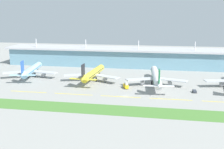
# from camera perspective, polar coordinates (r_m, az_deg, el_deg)

# --- Properties ---
(ground_plane) EXTENTS (600.00, 600.00, 0.00)m
(ground_plane) POSITION_cam_1_polar(r_m,az_deg,el_deg) (196.47, 2.69, -4.38)
(ground_plane) COLOR gray
(terminal_building) EXTENTS (288.00, 34.00, 28.32)m
(terminal_building) POSITION_cam_1_polar(r_m,az_deg,el_deg) (299.31, 5.42, 3.45)
(terminal_building) COLOR #6693A8
(terminal_building) RESTS_ON ground
(airliner_nearest) EXTENTS (48.05, 58.57, 18.90)m
(airliner_nearest) POSITION_cam_1_polar(r_m,az_deg,el_deg) (260.81, -15.93, 0.88)
(airliner_nearest) COLOR #9ED1EA
(airliner_nearest) RESTS_ON ground
(airliner_near_middle) EXTENTS (48.72, 59.21, 18.90)m
(airliner_near_middle) POSITION_cam_1_polar(r_m,az_deg,el_deg) (237.50, -3.87, 0.21)
(airliner_near_middle) COLOR yellow
(airliner_near_middle) RESTS_ON ground
(airliner_far_middle) EXTENTS (48.63, 70.83, 18.90)m
(airliner_far_middle) POSITION_cam_1_polar(r_m,az_deg,el_deg) (226.83, 8.89, -0.51)
(airliner_far_middle) COLOR silver
(airliner_far_middle) RESTS_ON ground
(taxiway_stripe_west) EXTENTS (28.00, 0.70, 0.04)m
(taxiway_stripe_west) POSITION_cam_1_polar(r_m,az_deg,el_deg) (215.27, -16.49, -3.37)
(taxiway_stripe_west) COLOR yellow
(taxiway_stripe_west) RESTS_ON ground
(taxiway_stripe_mid_west) EXTENTS (28.00, 0.70, 0.04)m
(taxiway_stripe_mid_west) POSITION_cam_1_polar(r_m,az_deg,el_deg) (202.60, -7.83, -3.95)
(taxiway_stripe_mid_west) COLOR yellow
(taxiway_stripe_mid_west) RESTS_ON ground
(taxiway_stripe_centre) EXTENTS (28.00, 0.70, 0.04)m
(taxiway_stripe_centre) POSITION_cam_1_polar(r_m,az_deg,el_deg) (195.10, 1.75, -4.49)
(taxiway_stripe_centre) COLOR yellow
(taxiway_stripe_centre) RESTS_ON ground
(taxiway_stripe_mid_east) EXTENTS (28.00, 0.70, 0.04)m
(taxiway_stripe_mid_east) POSITION_cam_1_polar(r_m,az_deg,el_deg) (193.37, 11.80, -4.92)
(taxiway_stripe_mid_east) COLOR yellow
(taxiway_stripe_mid_east) RESTS_ON ground
(taxiway_stripe_east) EXTENTS (28.00, 0.70, 0.04)m
(taxiway_stripe_east) POSITION_cam_1_polar(r_m,az_deg,el_deg) (197.56, 21.74, -5.20)
(taxiway_stripe_east) COLOR yellow
(taxiway_stripe_east) RESTS_ON ground
(grass_verge) EXTENTS (300.00, 18.00, 0.10)m
(grass_verge) POSITION_cam_1_polar(r_m,az_deg,el_deg) (168.84, 1.38, -7.25)
(grass_verge) COLOR #477A33
(grass_verge) RESTS_ON ground
(fuel_truck) EXTENTS (5.14, 7.65, 4.95)m
(fuel_truck) POSITION_cam_1_polar(r_m,az_deg,el_deg) (215.36, 2.83, -2.23)
(fuel_truck) COLOR gold
(fuel_truck) RESTS_ON ground
(pushback_tug) EXTENTS (2.95, 4.65, 1.85)m
(pushback_tug) POSITION_cam_1_polar(r_m,az_deg,el_deg) (212.73, 16.32, -3.25)
(pushback_tug) COLOR #333842
(pushback_tug) RESTS_ON ground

